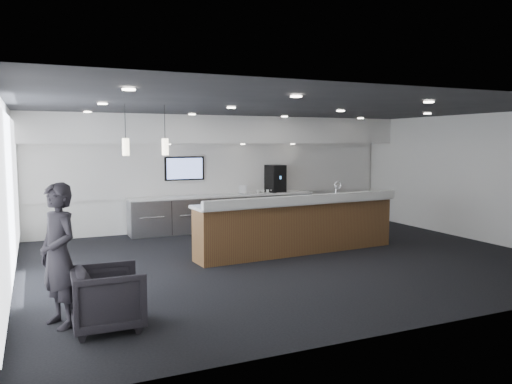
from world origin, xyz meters
name	(u,v)px	position (x,y,z in m)	size (l,w,h in m)	color
ground	(288,259)	(0.00, 0.00, 0.00)	(10.00, 10.00, 0.00)	black
ceiling	(289,108)	(0.00, 0.00, 3.00)	(10.00, 8.00, 0.02)	black
back_wall	(219,173)	(0.00, 4.00, 1.50)	(10.00, 0.02, 3.00)	silver
left_wall	(6,195)	(-5.00, 0.00, 1.50)	(0.02, 8.00, 3.00)	silver
right_wall	(474,177)	(5.00, 0.00, 1.50)	(0.02, 8.00, 3.00)	silver
soffit_bulkhead	(225,130)	(0.00, 3.55, 2.65)	(10.00, 0.90, 0.70)	silver
alcove_panel	(220,169)	(0.00, 3.97, 1.60)	(9.80, 0.06, 1.40)	silver
window_blinds_wall	(9,195)	(-4.96, 0.00, 1.50)	(0.04, 7.36, 2.55)	silver
back_credenza	(224,212)	(0.00, 3.64, 0.48)	(5.06, 0.66, 0.95)	gray
wall_tv	(184,168)	(-1.00, 3.91, 1.65)	(1.05, 0.08, 0.62)	black
pendant_left	(158,147)	(-2.40, 0.80, 2.25)	(0.12, 0.12, 0.30)	#F4E8BE
pendant_right	(121,147)	(-3.10, 0.80, 2.25)	(0.12, 0.12, 0.30)	#F4E8BE
ceiling_can_lights	(289,109)	(0.00, 0.00, 2.97)	(7.00, 5.00, 0.02)	silver
service_counter	(298,226)	(0.46, 0.42, 0.58)	(4.64, 1.07, 1.49)	brown
coffee_machine	(275,178)	(1.54, 3.69, 1.32)	(0.49, 0.59, 0.75)	black
info_sign_left	(244,190)	(0.55, 3.58, 1.06)	(0.16, 0.02, 0.22)	white
info_sign_right	(242,190)	(0.48, 3.55, 1.07)	(0.17, 0.02, 0.23)	white
armchair	(108,298)	(-3.80, -2.41, 0.39)	(0.84, 0.86, 0.79)	black
lounge_guest	(58,255)	(-4.35, -2.07, 0.92)	(0.67, 0.44, 1.83)	black
cup_0	(272,191)	(1.37, 3.56, 0.99)	(0.09, 0.09, 0.08)	white
cup_1	(268,191)	(1.23, 3.56, 0.99)	(0.09, 0.09, 0.08)	white
cup_2	(263,191)	(1.09, 3.56, 0.99)	(0.09, 0.09, 0.08)	white
cup_3	(258,192)	(0.95, 3.56, 0.99)	(0.09, 0.09, 0.08)	white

